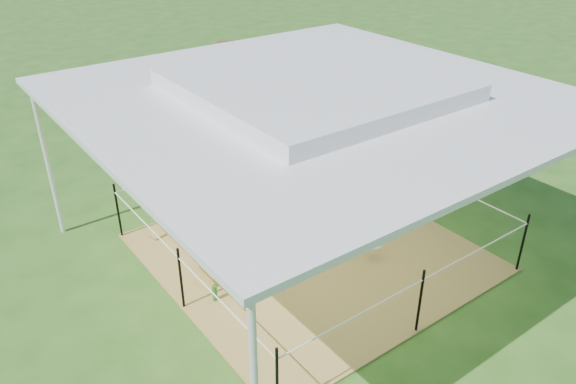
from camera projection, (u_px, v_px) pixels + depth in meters
ground at (310, 253)px, 9.02m from camera, size 90.00×90.00×0.00m
hay_patch at (310, 252)px, 9.01m from camera, size 4.60×4.60×0.03m
canopy_tent at (314, 92)px, 7.72m from camera, size 6.30×6.30×2.90m
rope_fence at (311, 219)px, 8.71m from camera, size 4.54×4.54×1.00m
straw_bale at (231, 260)px, 8.46m from camera, size 0.88×0.44×0.39m
dark_cloth at (231, 248)px, 8.35m from camera, size 0.94×0.49×0.05m
woman at (235, 217)px, 8.16m from camera, size 0.25×0.39×1.05m
green_bottle at (215, 293)px, 7.89m from camera, size 0.07×0.07×0.24m
pony at (327, 209)px, 9.18m from camera, size 1.27×0.78×1.00m
pink_hat at (328, 178)px, 8.90m from camera, size 0.31×0.31×0.14m
foal at (375, 247)px, 8.74m from camera, size 0.87×0.69×0.43m
trash_barrel at (291, 86)px, 14.94m from camera, size 0.74×0.74×1.00m
picnic_table_near at (161, 80)px, 15.66m from camera, size 2.46×2.29×0.83m
picnic_table_far at (247, 55)px, 17.95m from camera, size 2.35×2.18×0.80m
distant_person at (185, 81)px, 14.95m from camera, size 0.71×0.63×1.21m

